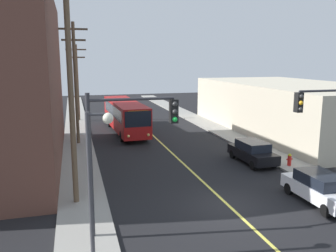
{
  "coord_description": "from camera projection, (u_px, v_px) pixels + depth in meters",
  "views": [
    {
      "loc": [
        -7.49,
        -15.57,
        7.43
      ],
      "look_at": [
        0.0,
        11.97,
        2.0
      ],
      "focal_mm": 37.53,
      "sensor_mm": 36.0,
      "label": 1
    }
  ],
  "objects": [
    {
      "name": "traffic_signal_left_corner",
      "position": [
        128.0,
        137.0,
        14.33
      ],
      "size": [
        3.75,
        0.48,
        6.0
      ],
      "color": "#2D2D33",
      "rests_on": "sidewalk_left"
    },
    {
      "name": "fire_hydrant",
      "position": [
        289.0,
        159.0,
        24.4
      ],
      "size": [
        0.44,
        0.26,
        0.84
      ],
      "color": "red",
      "rests_on": "sidewalk_right"
    },
    {
      "name": "sidewalk_left",
      "position": [
        80.0,
        161.0,
        25.68
      ],
      "size": [
        2.5,
        90.0,
        0.15
      ],
      "primitive_type": "cube",
      "color": "gray",
      "rests_on": "ground"
    },
    {
      "name": "building_right_warehouse",
      "position": [
        291.0,
        107.0,
        36.64
      ],
      "size": [
        12.0,
        24.08,
        5.03
      ],
      "color": "beige",
      "rests_on": "ground"
    },
    {
      "name": "street_lamp_left",
      "position": [
        96.0,
        165.0,
        12.46
      ],
      "size": [
        0.98,
        0.4,
        5.5
      ],
      "color": "#38383D",
      "rests_on": "sidewalk_left"
    },
    {
      "name": "utility_pole_mid",
      "position": [
        75.0,
        78.0,
        30.09
      ],
      "size": [
        2.4,
        0.28,
        10.38
      ],
      "color": "brown",
      "rests_on": "sidewalk_left"
    },
    {
      "name": "parked_car_white",
      "position": [
        320.0,
        188.0,
        18.28
      ],
      "size": [
        1.84,
        4.41,
        1.62
      ],
      "color": "silver",
      "rests_on": "ground"
    },
    {
      "name": "lane_stripe_center",
      "position": [
        159.0,
        141.0,
        32.3
      ],
      "size": [
        0.16,
        60.0,
        0.01
      ],
      "primitive_type": "cube",
      "color": "#D8CC4C",
      "rests_on": "ground"
    },
    {
      "name": "utility_pole_far",
      "position": [
        77.0,
        79.0,
        42.0
      ],
      "size": [
        2.4,
        0.28,
        9.02
      ],
      "color": "brown",
      "rests_on": "sidewalk_left"
    },
    {
      "name": "ground_plane",
      "position": [
        229.0,
        206.0,
        18.08
      ],
      "size": [
        120.0,
        120.0,
        0.0
      ],
      "primitive_type": "plane",
      "color": "black"
    },
    {
      "name": "sidewalk_right",
      "position": [
        257.0,
        149.0,
        29.41
      ],
      "size": [
        2.5,
        90.0,
        0.15
      ],
      "primitive_type": "cube",
      "color": "gray",
      "rests_on": "ground"
    },
    {
      "name": "utility_pole_near",
      "position": [
        70.0,
        76.0,
        17.07
      ],
      "size": [
        2.4,
        0.28,
        11.89
      ],
      "color": "brown",
      "rests_on": "sidewalk_left"
    },
    {
      "name": "parked_car_black",
      "position": [
        252.0,
        152.0,
        25.43
      ],
      "size": [
        1.94,
        4.45,
        1.62
      ],
      "color": "black",
      "rests_on": "ground"
    },
    {
      "name": "city_bus",
      "position": [
        125.0,
        115.0,
        36.01
      ],
      "size": [
        3.09,
        12.24,
        3.2
      ],
      "color": "maroon",
      "rests_on": "ground"
    },
    {
      "name": "traffic_signal_right_corner",
      "position": [
        330.0,
        120.0,
        18.3
      ],
      "size": [
        3.75,
        0.48,
        6.0
      ],
      "color": "#2D2D33",
      "rests_on": "sidewalk_right"
    }
  ]
}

